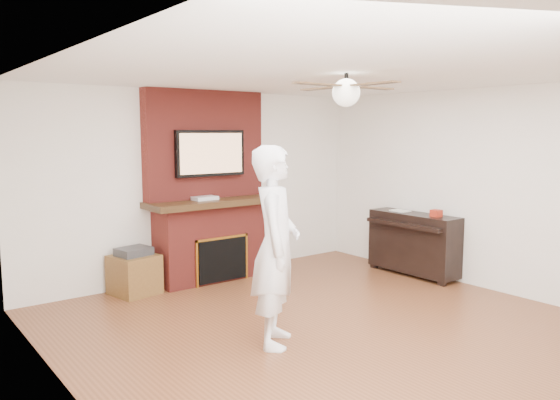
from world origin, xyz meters
TOP-DOWN VIEW (x-y plane):
  - room_shell at (0.00, 0.00)m, footprint 5.36×5.86m
  - fireplace at (0.00, 2.55)m, footprint 1.78×0.64m
  - tv at (0.00, 2.50)m, footprint 1.00×0.08m
  - ceiling_fan at (-0.00, 0.00)m, footprint 1.21×1.21m
  - person at (-0.68, 0.19)m, footprint 0.79×0.80m
  - side_table at (-1.10, 2.48)m, footprint 0.58×0.58m
  - piano at (2.29, 1.00)m, footprint 0.49×1.31m
  - cable_box at (-0.12, 2.45)m, footprint 0.33×0.20m
  - candle_orange at (-0.10, 2.37)m, footprint 0.07×0.07m
  - candle_green at (0.07, 2.36)m, footprint 0.07×0.07m
  - candle_blue at (0.28, 2.36)m, footprint 0.05×0.05m

SIDE VIEW (x-z plane):
  - candle_blue at x=0.28m, z-range 0.00..0.09m
  - candle_green at x=0.07m, z-range 0.00..0.09m
  - candle_orange at x=-0.10m, z-range 0.00..0.14m
  - side_table at x=-1.10m, z-range -0.02..0.55m
  - piano at x=2.29m, z-range -0.01..0.93m
  - person at x=-0.68m, z-range 0.00..1.84m
  - fireplace at x=0.00m, z-range -0.25..2.25m
  - cable_box at x=-0.12m, z-range 1.08..1.13m
  - room_shell at x=0.00m, z-range -0.18..2.68m
  - tv at x=0.00m, z-range 1.38..1.98m
  - ceiling_fan at x=0.00m, z-range 2.18..2.49m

